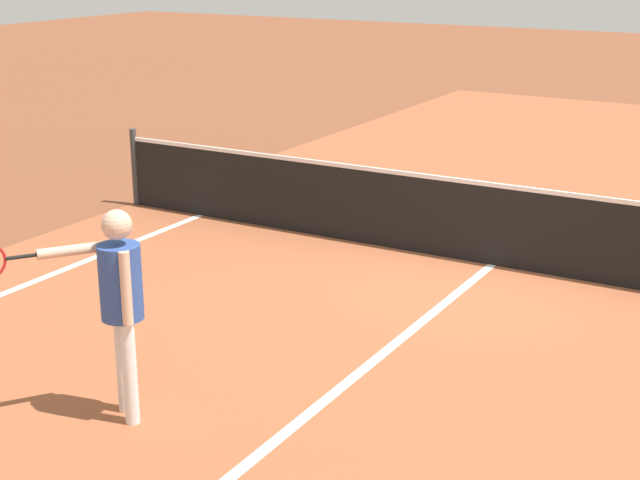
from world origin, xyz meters
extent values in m
plane|color=brown|center=(0.00, 0.00, 0.00)|extent=(60.00, 60.00, 0.00)
cube|color=#9E5433|center=(0.00, 0.00, 0.00)|extent=(10.62, 24.40, 0.00)
cube|color=white|center=(0.00, -3.20, 0.00)|extent=(0.10, 6.40, 0.01)
cylinder|color=#33383D|center=(-5.22, 0.00, 0.54)|extent=(0.09, 0.09, 1.07)
cube|color=black|center=(0.00, 0.00, 0.46)|extent=(10.44, 0.02, 0.91)
cube|color=white|center=(0.00, 0.00, 0.94)|extent=(10.44, 0.03, 0.05)
cylinder|color=white|center=(-1.10, -4.90, 0.41)|extent=(0.11, 0.11, 0.82)
cylinder|color=white|center=(-1.28, -4.77, 0.41)|extent=(0.11, 0.11, 0.82)
cylinder|color=#2D4C99|center=(-1.19, -4.84, 1.11)|extent=(0.32, 0.32, 0.58)
sphere|color=beige|center=(-1.19, -4.84, 1.55)|extent=(0.23, 0.23, 0.23)
cylinder|color=beige|center=(-1.05, -4.94, 1.12)|extent=(0.08, 0.08, 0.56)
cylinder|color=beige|center=(-1.49, -4.97, 1.35)|extent=(0.39, 0.50, 0.08)
cylinder|color=black|center=(-1.72, -5.28, 1.35)|extent=(0.15, 0.20, 0.03)
camera|label=1|loc=(3.38, -9.82, 3.52)|focal=53.21mm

